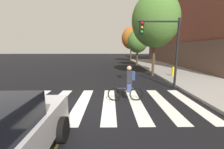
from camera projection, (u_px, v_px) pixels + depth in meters
ground_plane at (83, 104)px, 6.57m from camera, size 120.00×120.00×0.00m
crosswalk_stripes at (96, 103)px, 6.58m from camera, size 9.24×4.05×0.01m
manhole_cover at (45, 147)px, 3.66m from camera, size 0.64×0.64×0.01m
cyclist at (128, 84)px, 6.79m from camera, size 1.71×0.36×1.69m
traffic_light_near at (164, 42)px, 8.43m from camera, size 2.47×0.28×4.20m
fire_hydrant at (173, 71)px, 12.32m from camera, size 0.33×0.22×0.78m
street_tree_near at (155, 20)px, 12.39m from camera, size 4.05×4.05×7.20m
street_tree_mid at (138, 41)px, 20.61m from camera, size 2.87×2.87×5.11m
street_tree_far at (131, 38)px, 27.70m from camera, size 3.67×3.67×6.52m
corner_building at (223, 12)px, 20.84m from camera, size 14.78×22.80×15.52m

